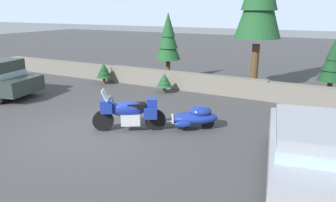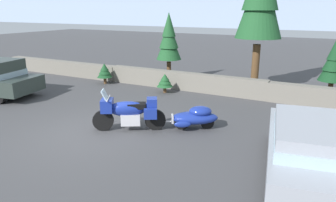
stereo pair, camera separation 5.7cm
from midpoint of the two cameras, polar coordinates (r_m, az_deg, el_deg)
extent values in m
plane|color=#424244|center=(10.26, -13.18, -5.61)|extent=(80.00, 80.00, 0.00)
cube|color=slate|center=(19.99, -18.84, 5.66)|extent=(8.00, 0.52, 0.79)
cube|color=slate|center=(15.27, 2.43, 3.60)|extent=(8.00, 0.44, 0.84)
cylinder|color=black|center=(10.31, -11.66, -3.46)|extent=(0.64, 0.46, 0.66)
cylinder|color=black|center=(10.18, -2.43, -3.38)|extent=(0.64, 0.46, 0.66)
cube|color=silver|center=(10.19, -6.80, -3.17)|extent=(0.74, 0.68, 0.36)
ellipsoid|color=navy|center=(10.09, -7.43, -1.40)|extent=(1.26, 0.99, 0.48)
cube|color=navy|center=(10.13, -10.98, -0.79)|extent=(0.57, 0.63, 0.40)
cube|color=#9EB7C6|center=(10.05, -11.36, 1.01)|extent=(0.39, 0.47, 0.34)
cube|color=black|center=(10.04, -5.74, -0.84)|extent=(0.67, 0.60, 0.16)
cube|color=navy|center=(10.00, -3.04, -0.26)|extent=(0.48, 0.51, 0.28)
cube|color=navy|center=(9.80, -3.31, -2.32)|extent=(0.43, 0.34, 0.32)
cube|color=navy|center=(10.37, -3.29, -1.28)|extent=(0.43, 0.34, 0.32)
cylinder|color=silver|center=(10.06, -10.76, 0.47)|extent=(0.39, 0.62, 0.04)
cylinder|color=silver|center=(10.22, -11.46, -2.14)|extent=(0.25, 0.19, 0.54)
cylinder|color=black|center=(10.25, 2.30, -3.89)|extent=(0.43, 0.31, 0.44)
cylinder|color=black|center=(10.35, 6.87, -3.79)|extent=(0.43, 0.31, 0.44)
ellipsoid|color=navy|center=(10.24, 4.62, -3.00)|extent=(1.64, 1.35, 0.40)
ellipsoid|color=navy|center=(10.20, 5.65, -1.81)|extent=(0.90, 0.85, 0.32)
cube|color=silver|center=(10.18, 0.64, -3.18)|extent=(0.21, 0.31, 0.24)
ellipsoid|color=navy|center=(9.93, 2.47, -4.19)|extent=(0.52, 0.39, 0.20)
ellipsoid|color=navy|center=(10.53, 2.16, -2.99)|extent=(0.52, 0.39, 0.20)
cylinder|color=silver|center=(10.20, -1.55, -3.69)|extent=(0.63, 0.40, 0.05)
cylinder|color=black|center=(15.84, -24.09, 2.35)|extent=(0.71, 0.35, 0.68)
cylinder|color=black|center=(9.27, 18.23, -6.15)|extent=(0.33, 0.71, 0.68)
cylinder|color=black|center=(9.44, 27.70, -6.84)|extent=(0.33, 0.71, 0.68)
cylinder|color=black|center=(6.75, 18.09, -14.84)|extent=(0.33, 0.71, 0.68)
cube|color=#999EA8|center=(7.94, 23.98, -8.45)|extent=(2.57, 4.75, 0.64)
cube|color=#999EA8|center=(7.53, 24.61, -5.25)|extent=(2.01, 2.72, 0.48)
cube|color=#9EB7C6|center=(7.57, 24.51, -6.10)|extent=(2.05, 2.77, 0.24)
cylinder|color=brown|center=(15.73, 15.09, 5.86)|extent=(0.35, 0.35, 2.15)
cone|color=#1E5128|center=(15.51, 15.95, 17.02)|extent=(2.10, 2.10, 3.40)
cylinder|color=brown|center=(15.02, 26.70, 1.50)|extent=(0.20, 0.20, 0.76)
cone|color=#143D1E|center=(14.82, 27.23, 5.54)|extent=(1.10, 1.10, 1.20)
cone|color=#143D1E|center=(14.77, 27.40, 6.91)|extent=(0.85, 0.85, 1.05)
cone|color=#143D1E|center=(14.73, 27.59, 8.30)|extent=(0.61, 0.61, 0.90)
cylinder|color=brown|center=(17.09, -0.07, 5.30)|extent=(0.23, 0.23, 1.04)
cone|color=#1E5128|center=(16.88, -0.07, 10.21)|extent=(1.30, 1.30, 1.64)
cone|color=#1E5128|center=(16.84, -0.07, 11.88)|extent=(1.01, 1.01, 1.43)
cone|color=#1E5128|center=(16.81, -0.07, 13.55)|extent=(0.71, 0.71, 1.23)
cylinder|color=brown|center=(16.84, -11.39, 3.55)|extent=(0.15, 0.15, 0.31)
cone|color=#194723|center=(16.76, -11.47, 5.00)|extent=(0.78, 0.78, 0.48)
cone|color=#194723|center=(16.73, -11.50, 5.49)|extent=(0.60, 0.60, 0.42)
cone|color=#194723|center=(16.71, -11.53, 5.98)|extent=(0.43, 0.43, 0.36)
cylinder|color=brown|center=(14.74, -0.76, 1.99)|extent=(0.15, 0.15, 0.26)
cone|color=#1E5128|center=(14.66, -0.77, 3.37)|extent=(0.74, 0.74, 0.41)
cone|color=#1E5128|center=(14.63, -0.77, 3.84)|extent=(0.58, 0.58, 0.35)
cone|color=#1E5128|center=(14.60, -0.77, 4.31)|extent=(0.41, 0.41, 0.30)
camera|label=1|loc=(0.03, -90.16, -0.05)|focal=34.13mm
camera|label=2|loc=(0.03, 89.84, 0.05)|focal=34.13mm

